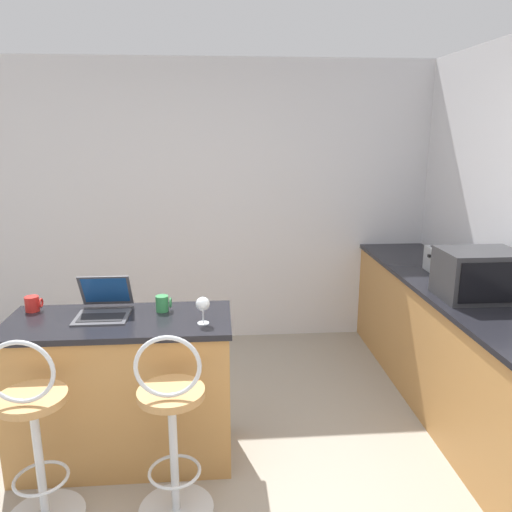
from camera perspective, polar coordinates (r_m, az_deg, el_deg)
wall_back at (r=4.68m, az=-5.33°, el=5.81°), size 12.00×0.06×2.60m
breakfast_bar at (r=3.21m, az=-14.93°, el=-14.53°), size 1.31×0.57×0.91m
counter_right at (r=3.79m, az=22.67°, el=-10.61°), size 0.62×3.15×0.91m
bar_stool_near at (r=2.85m, az=-23.96°, el=-18.33°), size 0.40×0.40×1.05m
bar_stool_far at (r=2.71m, az=-9.53°, el=-19.05°), size 0.40×0.40×1.05m
laptop at (r=3.11m, az=-17.02°, el=-5.39°), size 0.30×0.33×0.23m
microwave at (r=3.54m, az=24.11°, el=-1.96°), size 0.49×0.37×0.32m
toaster at (r=4.09m, az=20.41°, el=-0.47°), size 0.20×0.26×0.19m
mug_red at (r=3.32m, az=-24.16°, el=-5.00°), size 0.10×0.08×0.09m
mug_green at (r=3.08m, az=-10.61°, el=-5.35°), size 0.09×0.08×0.10m
wine_glass_tall at (r=2.83m, az=-6.10°, el=-5.57°), size 0.08×0.08×0.16m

